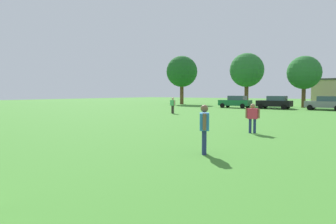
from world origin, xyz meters
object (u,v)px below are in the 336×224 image
(bystander_near_trees, at_px, (253,116))
(bystander_midfield, at_px, (173,104))
(parked_car_black_1, at_px, (275,102))
(tree_far_left, at_px, (182,72))
(adult_bystander, at_px, (204,125))
(tree_left, at_px, (247,70))
(tree_center_left, at_px, (304,73))
(parked_car_gray_2, at_px, (325,103))
(parked_car_green_0, at_px, (236,102))

(bystander_near_trees, relative_size, bystander_midfield, 0.95)
(parked_car_black_1, xyz_separation_m, tree_far_left, (-18.51, 6.52, 5.01))
(adult_bystander, bearing_deg, bystander_midfield, -172.28)
(tree_left, relative_size, tree_center_left, 1.15)
(bystander_midfield, bearing_deg, bystander_near_trees, 161.98)
(tree_left, distance_m, tree_center_left, 8.67)
(parked_car_gray_2, bearing_deg, parked_car_green_0, 5.11)
(tree_left, bearing_deg, bystander_near_trees, -68.44)
(bystander_near_trees, distance_m, tree_left, 34.02)
(adult_bystander, xyz_separation_m, parked_car_gray_2, (-0.84, 31.79, -0.16))
(bystander_midfield, height_order, tree_center_left, tree_center_left)
(bystander_near_trees, distance_m, tree_center_left, 31.07)
(parked_car_black_1, height_order, parked_car_gray_2, same)
(adult_bystander, distance_m, parked_car_black_1, 31.97)
(tree_left, bearing_deg, tree_center_left, -5.03)
(parked_car_black_1, bearing_deg, tree_left, -45.39)
(bystander_near_trees, height_order, tree_left, tree_left)
(parked_car_green_0, height_order, parked_car_black_1, same)
(bystander_midfield, distance_m, tree_far_left, 25.31)
(tree_left, bearing_deg, parked_car_black_1, -45.39)
(adult_bystander, relative_size, parked_car_gray_2, 0.40)
(parked_car_gray_2, xyz_separation_m, tree_center_left, (-3.52, 5.10, 4.01))
(parked_car_black_1, height_order, tree_left, tree_left)
(parked_car_black_1, distance_m, parked_car_gray_2, 5.85)
(bystander_midfield, xyz_separation_m, tree_left, (-0.42, 21.25, 4.64))
(tree_center_left, bearing_deg, parked_car_black_1, -112.26)
(bystander_near_trees, height_order, parked_car_gray_2, parked_car_gray_2)
(tree_far_left, xyz_separation_m, tree_center_left, (20.81, -0.89, -1.00))
(bystander_near_trees, height_order, parked_car_green_0, parked_car_green_0)
(parked_car_gray_2, relative_size, tree_far_left, 0.49)
(parked_car_green_0, distance_m, parked_car_black_1, 5.23)
(bystander_midfield, relative_size, tree_left, 0.20)
(tree_far_left, height_order, tree_center_left, tree_far_left)
(tree_far_left, distance_m, tree_left, 12.21)
(bystander_near_trees, bearing_deg, tree_left, -83.89)
(tree_left, bearing_deg, parked_car_gray_2, -25.80)
(parked_car_green_0, xyz_separation_m, tree_far_left, (-13.29, 6.98, 5.01))
(bystander_midfield, bearing_deg, parked_car_green_0, -70.49)
(adult_bystander, height_order, parked_car_gray_2, adult_bystander)
(parked_car_black_1, bearing_deg, tree_center_left, -112.26)
(bystander_midfield, distance_m, parked_car_green_0, 14.41)
(parked_car_black_1, relative_size, tree_left, 0.52)
(bystander_midfield, relative_size, parked_car_gray_2, 0.38)
(parked_car_green_0, xyz_separation_m, parked_car_gray_2, (11.04, 0.99, 0.00))
(tree_far_left, bearing_deg, parked_car_green_0, -27.71)
(parked_car_gray_2, height_order, tree_center_left, tree_center_left)
(bystander_near_trees, xyz_separation_m, tree_center_left, (-3.78, 30.58, 3.95))
(bystander_near_trees, height_order, tree_far_left, tree_far_left)
(adult_bystander, relative_size, parked_car_black_1, 0.40)
(parked_car_black_1, bearing_deg, parked_car_gray_2, -174.85)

